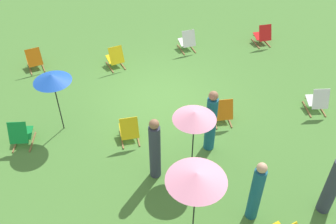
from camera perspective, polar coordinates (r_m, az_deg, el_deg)
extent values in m
plane|color=#477A33|center=(11.70, -1.10, 1.84)|extent=(40.00, 40.00, 0.00)
cube|color=olive|center=(13.43, -7.06, 7.23)|extent=(0.24, 0.74, 0.04)
cube|color=olive|center=(13.33, -8.83, 6.74)|extent=(0.24, 0.74, 0.04)
cube|color=yellow|center=(13.33, -8.19, 8.10)|extent=(0.58, 0.55, 0.13)
cube|color=yellow|center=(12.93, -7.85, 8.53)|extent=(0.53, 0.37, 0.57)
cylinder|color=olive|center=(13.52, -8.46, 8.24)|extent=(0.43, 0.15, 0.03)
cube|color=olive|center=(11.12, 9.17, -1.04)|extent=(0.07, 0.76, 0.04)
cube|color=olive|center=(11.02, 6.97, -1.25)|extent=(0.07, 0.76, 0.04)
cube|color=orange|center=(10.98, 8.07, 0.18)|extent=(0.50, 0.46, 0.13)
cube|color=orange|center=(10.58, 8.60, 0.32)|extent=(0.49, 0.27, 0.57)
cylinder|color=olive|center=(11.17, 7.79, 0.56)|extent=(0.44, 0.05, 0.03)
cube|color=olive|center=(13.93, -18.46, 6.62)|extent=(0.22, 0.75, 0.04)
cube|color=olive|center=(13.91, -20.21, 6.12)|extent=(0.22, 0.75, 0.04)
cube|color=orange|center=(13.88, -19.63, 7.43)|extent=(0.57, 0.54, 0.13)
cube|color=orange|center=(13.48, -19.68, 7.83)|extent=(0.53, 0.36, 0.57)
cylinder|color=olive|center=(14.09, -19.71, 7.58)|extent=(0.43, 0.14, 0.03)
cube|color=olive|center=(10.93, -19.86, -4.28)|extent=(0.13, 0.76, 0.04)
cube|color=olive|center=(11.07, -22.04, -4.31)|extent=(0.13, 0.76, 0.04)
cube|color=#148C38|center=(10.90, -21.15, -2.98)|extent=(0.53, 0.49, 0.13)
cube|color=#148C38|center=(10.51, -21.87, -2.97)|extent=(0.51, 0.31, 0.57)
cylinder|color=olive|center=(11.09, -20.84, -2.54)|extent=(0.44, 0.09, 0.03)
cube|color=olive|center=(10.46, -4.65, -3.76)|extent=(0.06, 0.76, 0.04)
cube|color=olive|center=(10.43, -7.04, -4.11)|extent=(0.06, 0.76, 0.04)
cube|color=yellow|center=(10.35, -6.01, -2.56)|extent=(0.49, 0.45, 0.13)
cube|color=yellow|center=(9.94, -5.88, -2.51)|extent=(0.49, 0.26, 0.57)
cylinder|color=olive|center=(10.54, -6.14, -2.12)|extent=(0.44, 0.04, 0.03)
cube|color=olive|center=(15.13, 14.67, 10.21)|extent=(0.07, 0.76, 0.04)
cube|color=olive|center=(14.94, 13.13, 10.08)|extent=(0.07, 0.76, 0.04)
cube|color=red|center=(14.99, 13.90, 11.17)|extent=(0.50, 0.45, 0.13)
cube|color=red|center=(14.63, 14.56, 11.55)|extent=(0.49, 0.27, 0.57)
cylinder|color=olive|center=(15.18, 13.55, 11.30)|extent=(0.44, 0.05, 0.03)
cube|color=olive|center=(14.32, 3.65, 9.71)|extent=(0.14, 0.76, 0.04)
cube|color=olive|center=(14.18, 1.98, 9.43)|extent=(0.14, 0.76, 0.04)
cube|color=white|center=(14.20, 2.70, 10.64)|extent=(0.54, 0.50, 0.13)
cube|color=white|center=(13.82, 3.19, 11.07)|extent=(0.51, 0.31, 0.57)
cylinder|color=olive|center=(14.40, 2.40, 10.77)|extent=(0.44, 0.09, 0.03)
cube|color=olive|center=(12.25, 22.21, 0.49)|extent=(0.14, 0.76, 0.04)
cube|color=olive|center=(12.07, 20.32, 0.42)|extent=(0.14, 0.76, 0.04)
cube|color=white|center=(12.08, 21.39, 1.67)|extent=(0.53, 0.49, 0.13)
cube|color=white|center=(11.71, 22.20, 1.83)|extent=(0.51, 0.31, 0.57)
cylinder|color=olive|center=(12.27, 21.01, 2.00)|extent=(0.44, 0.09, 0.03)
cylinder|color=black|center=(9.09, 3.82, -4.39)|extent=(0.03, 0.03, 1.77)
cone|color=pink|center=(8.54, 4.05, -0.54)|extent=(1.02, 1.02, 0.20)
cylinder|color=black|center=(7.76, 4.01, -14.01)|extent=(0.03, 0.03, 1.94)
cone|color=pink|center=(7.06, 4.34, -9.78)|extent=(1.18, 1.18, 0.20)
cylinder|color=black|center=(10.54, -16.36, 1.29)|extent=(0.03, 0.03, 1.82)
cone|color=#194CB2|center=(10.07, -17.21, 4.97)|extent=(0.99, 0.99, 0.20)
cylinder|color=#333847|center=(9.00, 23.61, -10.40)|extent=(0.35, 0.35, 1.55)
cylinder|color=#195972|center=(9.67, 6.50, -1.88)|extent=(0.38, 0.38, 1.63)
sphere|color=#936647|center=(9.08, 6.92, 2.46)|extent=(0.24, 0.24, 0.24)
cylinder|color=#195972|center=(8.40, 13.16, -12.09)|extent=(0.37, 0.37, 1.50)
sphere|color=tan|center=(7.76, 14.08, -8.23)|extent=(0.22, 0.22, 0.22)
cylinder|color=#333847|center=(8.94, -1.99, -6.12)|extent=(0.31, 0.31, 1.58)
sphere|color=#936647|center=(8.32, -2.13, -1.86)|extent=(0.23, 0.23, 0.23)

